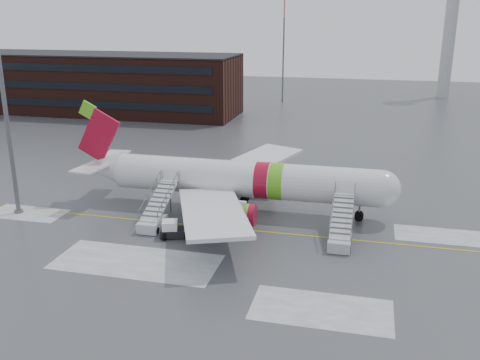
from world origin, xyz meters
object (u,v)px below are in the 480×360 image
(airliner, at_px, (236,179))
(pushback_tug, at_px, (174,230))
(light_mast_near, at_px, (5,105))
(airstair_aft, at_px, (155,216))
(airstair_fwd, at_px, (341,233))

(airliner, height_order, pushback_tug, airliner)
(light_mast_near, bearing_deg, pushback_tug, -6.93)
(airliner, bearing_deg, pushback_tug, -114.49)
(pushback_tug, xyz_separation_m, light_mast_near, (-18.24, 2.22, 10.74))
(pushback_tug, distance_m, light_mast_near, 21.28)
(pushback_tug, relative_size, light_mast_near, 0.14)
(airstair_aft, bearing_deg, airstair_fwd, 0.00)
(airliner, bearing_deg, airstair_aft, -135.19)
(airstair_aft, relative_size, light_mast_near, 0.35)
(airstair_aft, relative_size, pushback_tug, 2.45)
(light_mast_near, bearing_deg, airliner, 15.97)
(airstair_fwd, height_order, pushback_tug, airstair_fwd)
(pushback_tug, height_order, light_mast_near, light_mast_near)
(airstair_fwd, height_order, light_mast_near, light_mast_near)
(pushback_tug, bearing_deg, airliner, 65.51)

